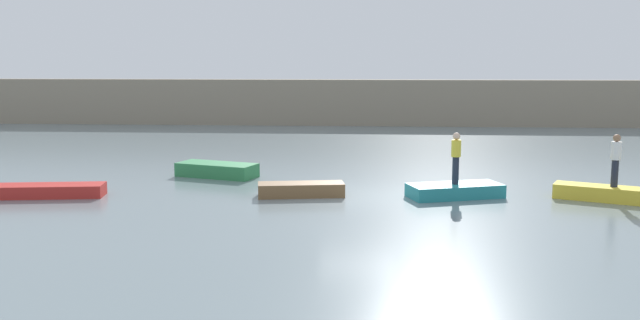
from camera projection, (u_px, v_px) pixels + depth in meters
The scene contains 9 objects.
ground_plane at pixel (357, 196), 23.17m from camera, with size 120.00×120.00×0.00m, color slate.
embankment_wall at pixel (364, 103), 47.45m from camera, with size 80.00×1.20×3.16m, color gray.
rowboat_red at pixel (48, 191), 23.04m from camera, with size 3.67×0.98×0.42m, color red.
rowboat_green at pixel (217, 170), 26.97m from camera, with size 3.13×1.25×0.54m, color #2D7F47.
rowboat_brown at pixel (301, 190), 23.14m from camera, with size 2.89×0.91×0.46m, color brown.
rowboat_teal at pixel (455, 191), 22.98m from camera, with size 3.11×1.28×0.45m, color teal.
rowboat_yellow at pixel (613, 194), 22.31m from camera, with size 3.68×0.90×0.48m, color gold.
person_yellow_shirt at pixel (456, 155), 22.81m from camera, with size 0.32×0.32×1.74m.
person_white_shirt at pixel (616, 158), 22.13m from camera, with size 0.32×0.32×1.72m.
Camera 1 is at (0.36, -22.77, 4.61)m, focal length 38.53 mm.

